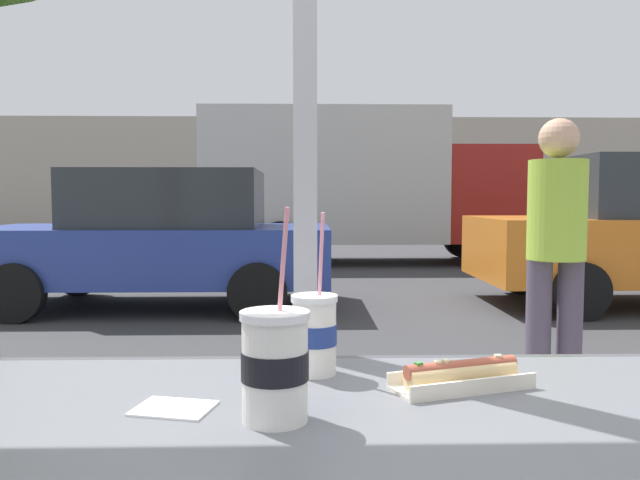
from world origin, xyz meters
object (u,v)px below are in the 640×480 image
at_px(parked_car_blue, 161,238).
at_px(box_truck, 357,182).
at_px(soda_cup_right, 315,333).
at_px(hotdog_tray_near, 462,375).
at_px(pedestrian, 556,243).
at_px(soda_cup_left, 276,364).

distance_m(parked_car_blue, box_truck, 5.92).
bearing_deg(box_truck, soda_cup_right, -95.23).
xyz_separation_m(hotdog_tray_near, parked_car_blue, (-2.03, 6.42, -0.17)).
xyz_separation_m(soda_cup_right, pedestrian, (1.40, 2.26, 0.00)).
relative_size(soda_cup_right, pedestrian, 0.19).
distance_m(box_truck, pedestrian, 9.23).
distance_m(hotdog_tray_near, pedestrian, 2.62).
height_order(soda_cup_right, box_truck, box_truck).
height_order(soda_cup_left, box_truck, box_truck).
bearing_deg(box_truck, soda_cup_left, -95.43).
bearing_deg(box_truck, parked_car_blue, -118.76).
relative_size(soda_cup_left, parked_car_blue, 0.08).
bearing_deg(soda_cup_left, pedestrian, 59.82).
distance_m(soda_cup_left, hotdog_tray_near, 0.36).
bearing_deg(hotdog_tray_near, pedestrian, 64.24).
relative_size(soda_cup_left, soda_cup_right, 1.04).
distance_m(soda_cup_left, box_truck, 11.78).
distance_m(soda_cup_right, hotdog_tray_near, 0.28).
distance_m(parked_car_blue, pedestrian, 5.16).
height_order(hotdog_tray_near, parked_car_blue, parked_car_blue).
xyz_separation_m(parked_car_blue, pedestrian, (3.17, -4.06, 0.23)).
bearing_deg(soda_cup_right, hotdog_tray_near, -20.59).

